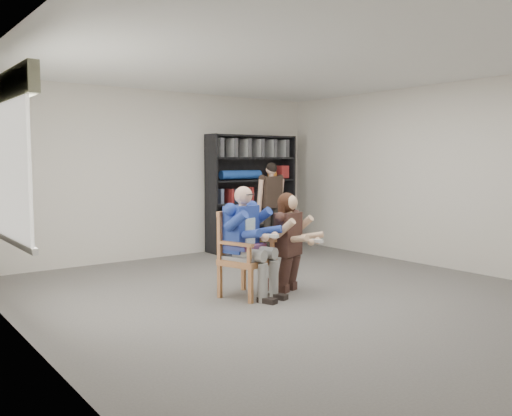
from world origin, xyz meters
TOP-DOWN VIEW (x-y plane):
  - room_shell at (0.00, 0.00)m, footprint 6.00×7.00m
  - floor at (0.00, 0.00)m, footprint 6.00×7.00m
  - window_left at (-2.95, 1.00)m, footprint 0.16×2.00m
  - armchair at (-0.45, 0.45)m, footprint 0.75×0.74m
  - seated_man at (-0.45, 0.45)m, footprint 0.80×0.95m
  - kneeling_woman at (0.13, 0.33)m, footprint 0.75×0.95m
  - bookshelf at (1.70, 3.28)m, footprint 1.80×0.38m
  - standing_man at (1.50, 2.44)m, footprint 0.50×0.28m

SIDE VIEW (x-z plane):
  - floor at x=0.00m, z-range -0.01..0.01m
  - armchair at x=-0.45m, z-range 0.00..1.04m
  - kneeling_woman at x=0.13m, z-range 0.00..1.23m
  - seated_man at x=-0.45m, z-range 0.00..1.35m
  - standing_man at x=1.50m, z-range 0.00..1.61m
  - bookshelf at x=1.70m, z-range 0.00..2.10m
  - room_shell at x=0.00m, z-range 0.00..2.80m
  - window_left at x=-2.95m, z-range 0.76..2.50m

